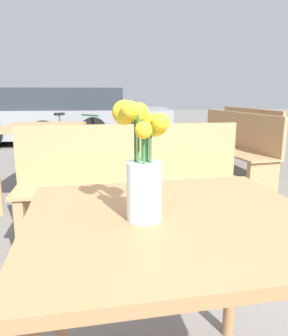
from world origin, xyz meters
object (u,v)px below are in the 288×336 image
(table_back, at_px, (42,138))
(bench_near, at_px, (132,181))
(parked_car, at_px, (66,116))
(bench_middle, at_px, (232,147))
(flower_vase, at_px, (144,169))
(bicycle, at_px, (70,138))
(table_front, at_px, (173,250))
(bench_far, at_px, (243,135))

(table_back, bearing_deg, bench_near, -55.77)
(table_back, bearing_deg, parked_car, 90.31)
(bench_middle, bearing_deg, table_back, -173.42)
(flower_vase, bearing_deg, bench_middle, 60.92)
(bench_near, distance_m, bicycle, 3.31)
(flower_vase, xyz_separation_m, bench_near, (0.14, 1.36, -0.40))
(table_front, xyz_separation_m, table_back, (-0.68, 2.42, 0.03))
(table_front, xyz_separation_m, bench_far, (1.98, 3.57, -0.15))
(table_back, xyz_separation_m, bicycle, (0.14, 2.18, -0.29))
(bench_middle, xyz_separation_m, bicycle, (-1.93, 1.94, -0.11))
(flower_vase, distance_m, bench_far, 4.16)
(bicycle, bearing_deg, table_front, -83.37)
(table_front, relative_size, bench_middle, 0.55)
(bench_near, xyz_separation_m, bicycle, (-0.59, 3.25, -0.11))
(bench_middle, relative_size, parked_car, 0.34)
(parked_car, bearing_deg, table_front, -83.97)
(flower_vase, bearing_deg, bench_far, 59.97)
(bicycle, bearing_deg, parked_car, 94.65)
(bench_middle, bearing_deg, flower_vase, -119.08)
(bench_middle, distance_m, table_back, 2.09)
(bench_near, distance_m, parked_car, 5.33)
(flower_vase, bearing_deg, parked_car, 95.25)
(bench_near, xyz_separation_m, table_back, (-0.73, 1.08, 0.18))
(bicycle, bearing_deg, table_back, -93.74)
(bench_far, bearing_deg, bench_middle, -122.71)
(bench_far, distance_m, bicycle, 2.72)
(flower_vase, distance_m, table_back, 2.51)
(flower_vase, height_order, bench_middle, flower_vase)
(table_front, xyz_separation_m, bicycle, (-0.53, 4.60, -0.26))
(bench_far, height_order, bicycle, bench_far)
(bench_far, bearing_deg, bicycle, 157.88)
(bicycle, height_order, parked_car, parked_car)
(bench_near, relative_size, bench_middle, 1.01)
(bench_near, relative_size, table_back, 1.62)
(bicycle, bearing_deg, bench_near, -79.72)
(bench_middle, relative_size, table_back, 1.61)
(bench_middle, bearing_deg, bicycle, 134.91)
(bench_far, bearing_deg, parked_car, 131.34)
(bench_near, height_order, bench_middle, same)
(bench_far, relative_size, parked_car, 0.36)
(flower_vase, distance_m, parked_car, 6.67)
(bicycle, xyz_separation_m, parked_car, (-0.16, 2.03, 0.22))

